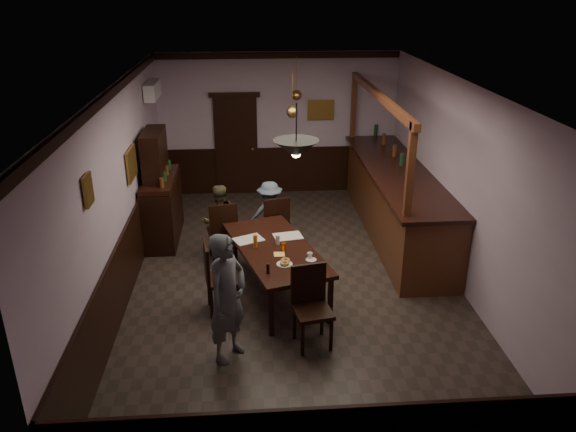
{
  "coord_description": "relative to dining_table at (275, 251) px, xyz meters",
  "views": [
    {
      "loc": [
        -0.65,
        -7.67,
        4.34
      ],
      "look_at": [
        -0.1,
        -0.16,
        1.15
      ],
      "focal_mm": 35.0,
      "sensor_mm": 36.0,
      "label": 1
    }
  ],
  "objects": [
    {
      "name": "pendant_brass_mid",
      "position": [
        0.4,
        1.92,
        1.61
      ],
      "size": [
        0.2,
        0.2,
        0.81
      ],
      "color": "#BF8C3F",
      "rests_on": "ground"
    },
    {
      "name": "person_seated_left",
      "position": [
        -0.87,
        1.36,
        -0.07
      ],
      "size": [
        0.75,
        0.69,
        1.24
      ],
      "primitive_type": "imported",
      "rotation": [
        0.0,
        0.0,
        3.62
      ],
      "color": "brown",
      "rests_on": "ground"
    },
    {
      "name": "water_glass",
      "position": [
        0.04,
        0.08,
        0.14
      ],
      "size": [
        0.06,
        0.06,
        0.15
      ],
      "primitive_type": "cylinder",
      "color": "silver",
      "rests_on": "dining_table"
    },
    {
      "name": "sideboard",
      "position": [
        -1.91,
        2.05,
        0.11
      ],
      "size": [
        0.54,
        1.5,
        1.99
      ],
      "color": "black",
      "rests_on": "ground"
    },
    {
      "name": "soda_can",
      "position": [
        0.12,
        -0.12,
        0.12
      ],
      "size": [
        0.07,
        0.07,
        0.12
      ],
      "primitive_type": "cylinder",
      "color": "orange",
      "rests_on": "dining_table"
    },
    {
      "name": "picture_left_large",
      "position": [
        -2.16,
        1.16,
        1.01
      ],
      "size": [
        0.04,
        0.62,
        0.48
      ],
      "color": "olive",
      "rests_on": "ground"
    },
    {
      "name": "napkin",
      "position": [
        0.04,
        -0.24,
        0.07
      ],
      "size": [
        0.19,
        0.19,
        0.0
      ],
      "primitive_type": "cube",
      "rotation": [
        0.0,
        0.0,
        0.29
      ],
      "color": "#FFC95D",
      "rests_on": "dining_table"
    },
    {
      "name": "beer_glass",
      "position": [
        -0.29,
        0.01,
        0.16
      ],
      "size": [
        0.06,
        0.06,
        0.2
      ],
      "primitive_type": "cylinder",
      "color": "#BF721E",
      "rests_on": "dining_table"
    },
    {
      "name": "door_back",
      "position": [
        -0.6,
        4.31,
        0.36
      ],
      "size": [
        0.9,
        0.06,
        2.1
      ],
      "primitive_type": "cube",
      "color": "black",
      "rests_on": "ground"
    },
    {
      "name": "bar_counter",
      "position": [
        2.29,
        1.95,
        -0.03
      ],
      "size": [
        1.08,
        4.64,
        2.59
      ],
      "color": "#4C2614",
      "rests_on": "ground"
    },
    {
      "name": "pendant_iron",
      "position": [
        0.23,
        -0.77,
        1.75
      ],
      "size": [
        0.56,
        0.56,
        0.67
      ],
      "color": "black",
      "rests_on": "ground"
    },
    {
      "name": "pendant_brass_far",
      "position": [
        0.6,
        3.37,
        1.61
      ],
      "size": [
        0.2,
        0.2,
        0.81
      ],
      "color": "#BF8C3F",
      "rests_on": "ground"
    },
    {
      "name": "person_standing",
      "position": [
        -0.65,
        -1.5,
        0.14
      ],
      "size": [
        0.68,
        0.72,
        1.66
      ],
      "primitive_type": "imported",
      "rotation": [
        0.0,
        0.0,
        0.93
      ],
      "color": "slate",
      "rests_on": "ground"
    },
    {
      "name": "person_seated_right",
      "position": [
        -0.01,
        1.61,
        -0.09
      ],
      "size": [
        0.8,
        0.51,
        1.18
      ],
      "primitive_type": "imported",
      "rotation": [
        0.0,
        0.0,
        3.23
      ],
      "color": "slate",
      "rests_on": "ground"
    },
    {
      "name": "pastry_ring_a",
      "position": [
        0.1,
        -0.58,
        0.1
      ],
      "size": [
        0.13,
        0.13,
        0.04
      ],
      "primitive_type": "torus",
      "color": "#C68C47",
      "rests_on": "pastry_plate"
    },
    {
      "name": "chair_near",
      "position": [
        0.38,
        -1.26,
        -0.11
      ],
      "size": [
        0.54,
        0.54,
        1.06
      ],
      "rotation": [
        0.0,
        0.0,
        0.19
      ],
      "color": "black",
      "rests_on": "ground"
    },
    {
      "name": "coffee_cup",
      "position": [
        0.46,
        -0.39,
        0.11
      ],
      "size": [
        0.1,
        0.1,
        0.07
      ],
      "primitive_type": "imported",
      "rotation": [
        0.0,
        0.0,
        0.29
      ],
      "color": "white",
      "rests_on": "saucer"
    },
    {
      "name": "pepper_mill",
      "position": [
        -0.14,
        -0.78,
        0.13
      ],
      "size": [
        0.04,
        0.04,
        0.14
      ],
      "primitive_type": "cylinder",
      "color": "black",
      "rests_on": "dining_table"
    },
    {
      "name": "room",
      "position": [
        0.3,
        0.36,
        0.81
      ],
      "size": [
        5.01,
        8.01,
        3.01
      ],
      "color": "#2D2621",
      "rests_on": "ground"
    },
    {
      "name": "newspaper_left",
      "position": [
        -0.39,
        0.28,
        0.07
      ],
      "size": [
        0.51,
        0.45,
        0.01
      ],
      "primitive_type": "cube",
      "rotation": [
        0.0,
        0.0,
        0.43
      ],
      "color": "silver",
      "rests_on": "dining_table"
    },
    {
      "name": "chair_side",
      "position": [
        -0.84,
        -0.45,
        -0.11
      ],
      "size": [
        0.52,
        0.52,
        1.05
      ],
      "rotation": [
        0.0,
        0.0,
        1.72
      ],
      "color": "black",
      "rests_on": "ground"
    },
    {
      "name": "saucer",
      "position": [
        0.47,
        -0.45,
        0.07
      ],
      "size": [
        0.15,
        0.15,
        0.01
      ],
      "primitive_type": "cylinder",
      "color": "white",
      "rests_on": "dining_table"
    },
    {
      "name": "dining_table",
      "position": [
        0.0,
        0.0,
        0.0
      ],
      "size": [
        1.58,
        2.39,
        0.75
      ],
      "rotation": [
        0.0,
        0.0,
        0.29
      ],
      "color": "black",
      "rests_on": "ground"
    },
    {
      "name": "ac_unit",
      "position": [
        -2.08,
        3.26,
        1.76
      ],
      "size": [
        0.2,
        0.85,
        0.3
      ],
      "color": "white",
      "rests_on": "ground"
    },
    {
      "name": "picture_back",
      "position": [
        1.2,
        4.32,
        1.11
      ],
      "size": [
        0.55,
        0.04,
        0.42
      ],
      "color": "olive",
      "rests_on": "ground"
    },
    {
      "name": "pastry_plate",
      "position": [
        0.1,
        -0.55,
        0.07
      ],
      "size": [
        0.22,
        0.22,
        0.01
      ],
      "primitive_type": "cylinder",
      "color": "white",
      "rests_on": "dining_table"
    },
    {
      "name": "chair_far_left",
      "position": [
        -0.8,
        1.08,
        -0.11
      ],
      "size": [
        0.53,
        0.53,
        1.05
      ],
      "rotation": [
        0.0,
        0.0,
        3.34
      ],
      "color": "black",
      "rests_on": "ground"
    },
    {
      "name": "picture_left_small",
      "position": [
        -2.16,
        -1.24,
        1.46
      ],
      "size": [
        0.04,
        0.28,
        0.36
      ],
      "color": "olive",
      "rests_on": "ground"
    },
    {
      "name": "chair_far_right",
      "position": [
        0.07,
        1.34,
        -0.12
      ],
      "size": [
        0.53,
        0.53,
        1.02
      ],
      "rotation": [
        0.0,
        0.0,
        3.37
      ],
      "color": "black",
      "rests_on": "ground"
    },
    {
      "name": "newspaper_right",
      "position": [
        0.21,
        0.35,
        0.07
      ],
      "size": [
        0.47,
        0.37,
        0.01
      ],
      "primitive_type": "cube",
      "rotation": [
        0.0,
        0.0,
        0.18
      ],
      "color": "silver",
      "rests_on": "dining_table"
    },
    {
      "name": "pastry_ring_b",
      "position": [
        0.11,
        -0.49,
        0.1
      ],
      "size": [
        0.13,
        0.13,
        0.04
      ],
      "primitive_type": "torus",
      "color": "#C68C47",
      "rests_on": "pastry_plate"
    }
  ]
}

